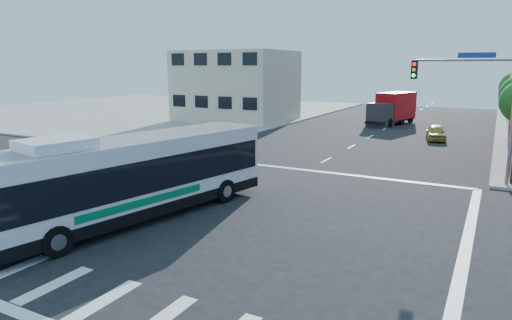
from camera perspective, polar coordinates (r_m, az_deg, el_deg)
The scene contains 7 objects.
ground at distance 20.03m, azimuth -3.74°, elevation -6.69°, with size 120.00×120.00×0.00m, color black.
sidewalk_nw at distance 68.43m, azimuth -13.44°, elevation 6.14°, with size 50.00×50.00×0.15m, color gray.
building_west at distance 53.52m, azimuth -2.47°, elevation 9.21°, with size 12.06×10.06×8.00m.
signal_mast_ne at distance 26.81m, azimuth 26.12°, elevation 7.68°, with size 7.91×1.13×8.07m.
transit_bus at distance 19.50m, azimuth -15.04°, elevation -1.92°, with size 5.27×13.08×3.79m.
box_truck at distance 52.20m, azimuth 16.65°, elevation 6.11°, with size 4.01×7.99×3.46m.
parked_car at distance 42.45m, azimuth 21.57°, elevation 3.22°, with size 1.56×3.88×1.32m, color gold.
Camera 1 is at (10.04, -16.14, 6.30)m, focal length 32.00 mm.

